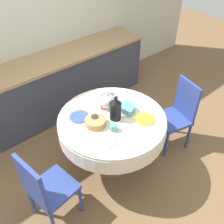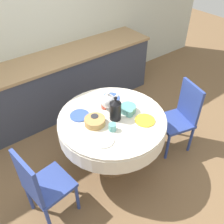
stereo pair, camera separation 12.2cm
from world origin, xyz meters
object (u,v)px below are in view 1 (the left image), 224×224
at_px(chair_left, 178,112).
at_px(coffee_carafe, 115,109).
at_px(teapot, 107,101).
at_px(chair_right, 45,188).

height_order(chair_left, coffee_carafe, coffee_carafe).
height_order(chair_left, teapot, teapot).
relative_size(chair_right, teapot, 4.13).
bearing_deg(chair_left, coffee_carafe, 91.43).
relative_size(coffee_carafe, teapot, 1.27).
xyz_separation_m(chair_right, teapot, (1.01, 0.28, 0.36)).
bearing_deg(chair_right, teapot, 98.38).
bearing_deg(teapot, chair_left, -25.91).
bearing_deg(chair_right, coffee_carafe, 88.09).
xyz_separation_m(chair_left, teapot, (-0.83, 0.41, 0.36)).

